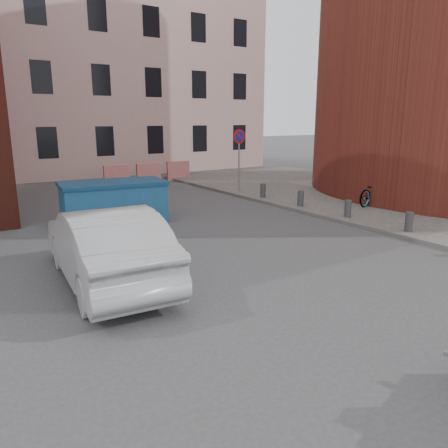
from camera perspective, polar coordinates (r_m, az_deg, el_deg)
ground at (r=8.27m, az=5.73°, el=-9.25°), size 120.00×120.00×0.00m
sidewalk at (r=18.11m, az=22.76°, el=2.54°), size 9.00×24.00×0.12m
building_pink at (r=30.17m, az=-12.67°, el=20.52°), size 16.00×8.00×14.00m
no_parking_sign at (r=18.85m, az=2.00°, el=9.98°), size 0.60×0.09×2.65m
bollards at (r=14.55m, az=15.88°, el=1.95°), size 0.22×9.02×0.55m
barriers at (r=22.93m, az=-9.80°, el=6.63°), size 4.70×0.18×1.00m
dumpster at (r=14.02m, az=-14.20°, el=2.75°), size 3.31×1.97×1.32m
silver_car at (r=8.93m, az=-15.14°, el=-2.72°), size 1.97×4.76×1.53m
bicycle at (r=16.85m, az=18.97°, el=4.02°), size 1.96×0.95×0.99m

